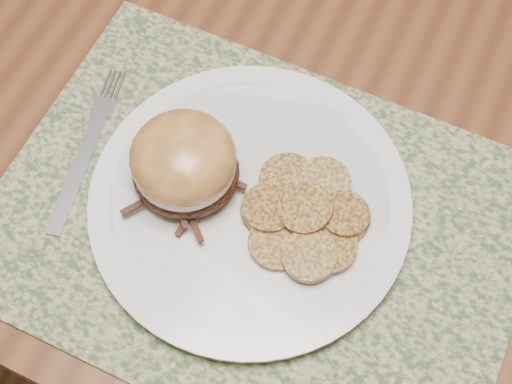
# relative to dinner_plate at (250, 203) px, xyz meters

# --- Properties ---
(ground) EXTENTS (3.50, 3.50, 0.00)m
(ground) POSITION_rel_dinner_plate_xyz_m (-0.20, 0.24, -0.76)
(ground) COLOR brown
(ground) RESTS_ON ground
(placemat) EXTENTS (0.45, 0.33, 0.00)m
(placemat) POSITION_rel_dinner_plate_xyz_m (0.01, -0.01, -0.01)
(placemat) COLOR #3B572C
(placemat) RESTS_ON dining_table
(dinner_plate) EXTENTS (0.26, 0.26, 0.02)m
(dinner_plate) POSITION_rel_dinner_plate_xyz_m (0.00, 0.00, 0.00)
(dinner_plate) COLOR white
(dinner_plate) RESTS_ON placemat
(pork_sandwich) EXTENTS (0.12, 0.11, 0.07)m
(pork_sandwich) POSITION_rel_dinner_plate_xyz_m (-0.06, -0.01, 0.04)
(pork_sandwich) COLOR black
(pork_sandwich) RESTS_ON dinner_plate
(roasted_potatoes) EXTENTS (0.12, 0.12, 0.03)m
(roasted_potatoes) POSITION_rel_dinner_plate_xyz_m (0.05, 0.00, 0.02)
(roasted_potatoes) COLOR #A26D2F
(roasted_potatoes) RESTS_ON dinner_plate
(fork) EXTENTS (0.05, 0.17, 0.00)m
(fork) POSITION_rel_dinner_plate_xyz_m (-0.16, -0.01, -0.01)
(fork) COLOR #B9B9C0
(fork) RESTS_ON placemat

